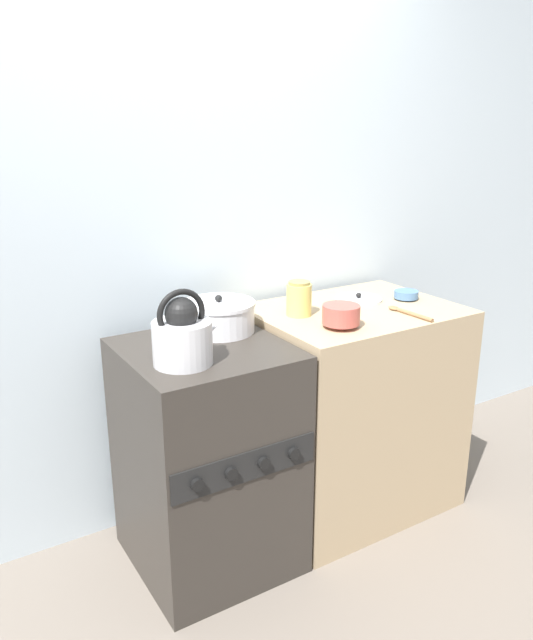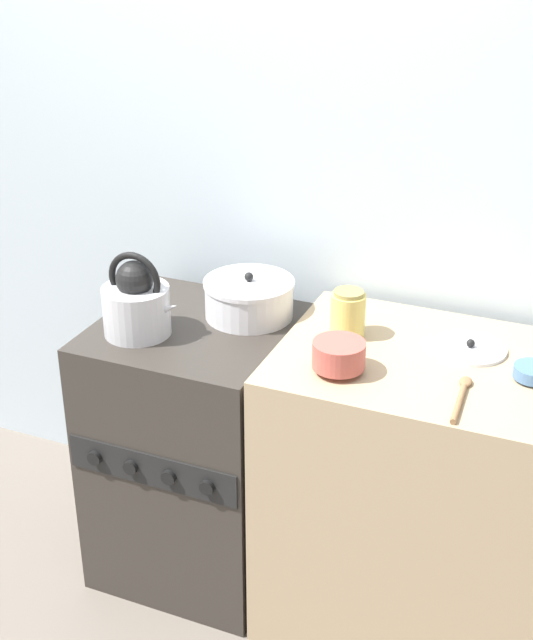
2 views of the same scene
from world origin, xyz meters
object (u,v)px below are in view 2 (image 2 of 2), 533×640
(stove, at_px, (198,448))
(cooking_pot, at_px, (249,298))
(enamel_bowl, at_px, (339,355))
(small_ceramic_bowl, at_px, (533,372))
(loose_pot_lid, at_px, (470,348))
(kettle, at_px, (137,303))
(storage_jar, at_px, (348,314))

(stove, relative_size, cooking_pot, 3.17)
(stove, bearing_deg, enamel_bowl, -15.18)
(small_ceramic_bowl, distance_m, loose_pot_lid, 0.21)
(stove, distance_m, kettle, 0.57)
(stove, height_order, enamel_bowl, enamel_bowl)
(storage_jar, distance_m, loose_pot_lid, 0.36)
(kettle, bearing_deg, small_ceramic_bowl, 6.30)
(small_ceramic_bowl, relative_size, loose_pot_lid, 0.52)
(cooking_pot, height_order, loose_pot_lid, cooking_pot)
(stove, xyz_separation_m, loose_pot_lid, (0.81, 0.12, 0.47))
(kettle, height_order, enamel_bowl, kettle)
(small_ceramic_bowl, xyz_separation_m, storage_jar, (-0.53, 0.06, 0.05))
(stove, distance_m, enamel_bowl, 0.74)
(loose_pot_lid, bearing_deg, storage_jar, -172.72)
(kettle, xyz_separation_m, loose_pot_lid, (0.94, 0.23, -0.07))
(enamel_bowl, bearing_deg, stove, 164.82)
(kettle, bearing_deg, stove, 39.45)
(cooking_pot, bearing_deg, enamel_bowl, -35.21)
(cooking_pot, relative_size, storage_jar, 2.00)
(stove, bearing_deg, cooking_pot, 45.12)
(stove, relative_size, loose_pot_lid, 4.35)
(stove, xyz_separation_m, small_ceramic_bowl, (1.00, 0.02, 0.49))
(kettle, xyz_separation_m, enamel_bowl, (0.64, -0.03, -0.02))
(loose_pot_lid, bearing_deg, enamel_bowl, -139.51)
(loose_pot_lid, bearing_deg, stove, -171.55)
(stove, distance_m, cooking_pot, 0.54)
(enamel_bowl, relative_size, small_ceramic_bowl, 1.36)
(cooking_pot, distance_m, storage_jar, 0.34)
(kettle, relative_size, storage_jar, 1.84)
(cooking_pot, relative_size, small_ceramic_bowl, 2.65)
(cooking_pot, height_order, storage_jar, storage_jar)
(stove, bearing_deg, small_ceramic_bowl, 1.12)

